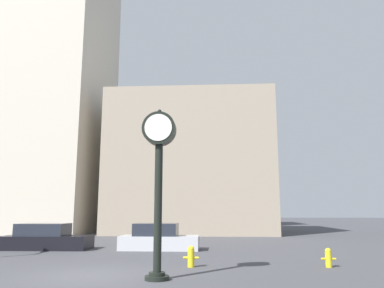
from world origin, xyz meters
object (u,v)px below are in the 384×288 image
(street_clock, at_px, (159,163))
(fire_hydrant_near, at_px, (328,257))
(car_black, at_px, (46,239))
(car_silver, at_px, (159,239))
(fire_hydrant_far, at_px, (191,256))

(street_clock, distance_m, fire_hydrant_near, 7.11)
(car_black, xyz_separation_m, car_silver, (5.96, 0.16, 0.01))
(car_silver, distance_m, fire_hydrant_near, 9.03)
(street_clock, xyz_separation_m, fire_hydrant_far, (0.84, 2.57, -3.05))
(street_clock, xyz_separation_m, car_silver, (-1.23, 8.53, -2.87))
(car_silver, bearing_deg, fire_hydrant_far, -70.50)
(car_black, relative_size, car_silver, 1.12)
(street_clock, bearing_deg, car_silver, 98.19)
(car_silver, relative_size, fire_hydrant_far, 5.46)
(car_black, height_order, fire_hydrant_far, car_black)
(fire_hydrant_far, bearing_deg, street_clock, -108.04)
(street_clock, height_order, fire_hydrant_near, street_clock)
(street_clock, distance_m, car_black, 11.40)
(fire_hydrant_near, xyz_separation_m, fire_hydrant_far, (-4.92, -0.25, 0.04))
(car_black, xyz_separation_m, fire_hydrant_near, (12.95, -5.55, -0.21))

